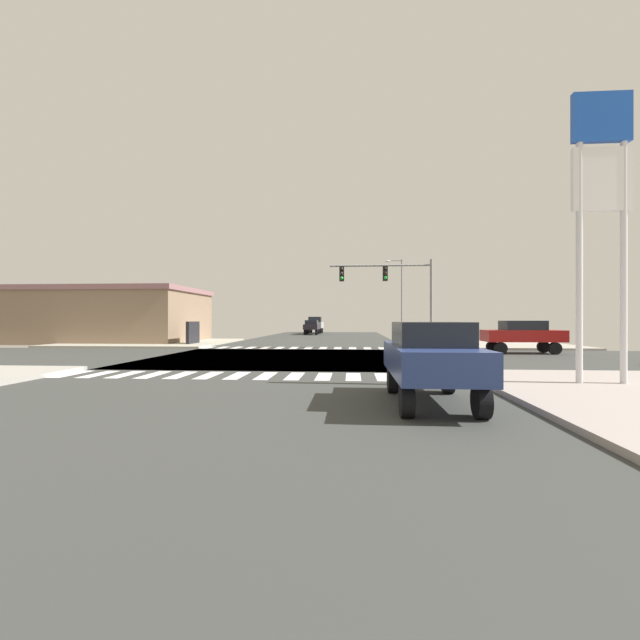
{
  "coord_description": "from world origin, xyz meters",
  "views": [
    {
      "loc": [
        3.2,
        -21.8,
        1.93
      ],
      "look_at": [
        1.33,
        3.3,
        1.92
      ],
      "focal_mm": 24.02,
      "sensor_mm": 36.0,
      "label": 1
    }
  ],
  "objects_px": {
    "traffic_signal_mast": "(390,282)",
    "sedan_trailing_3": "(312,326)",
    "gas_station_sign": "(601,183)",
    "sedan_farside_1": "(523,334)",
    "pickup_crossing_2": "(315,324)",
    "sedan_queued_2": "(430,355)",
    "street_lamp": "(399,291)",
    "bank_building": "(103,315)"
  },
  "relations": [
    {
      "from": "gas_station_sign",
      "to": "pickup_crossing_2",
      "type": "distance_m",
      "value": 50.11
    },
    {
      "from": "gas_station_sign",
      "to": "pickup_crossing_2",
      "type": "bearing_deg",
      "value": 104.19
    },
    {
      "from": "sedan_queued_2",
      "to": "sedan_trailing_3",
      "type": "distance_m",
      "value": 45.7
    },
    {
      "from": "gas_station_sign",
      "to": "sedan_farside_1",
      "type": "distance_m",
      "value": 13.78
    },
    {
      "from": "gas_station_sign",
      "to": "sedan_trailing_3",
      "type": "relative_size",
      "value": 1.94
    },
    {
      "from": "traffic_signal_mast",
      "to": "sedan_farside_1",
      "type": "xyz_separation_m",
      "value": [
        7.18,
        -4.02,
        -3.35
      ]
    },
    {
      "from": "gas_station_sign",
      "to": "sedan_trailing_3",
      "type": "height_order",
      "value": "gas_station_sign"
    },
    {
      "from": "traffic_signal_mast",
      "to": "sedan_queued_2",
      "type": "xyz_separation_m",
      "value": [
        -0.79,
        -19.33,
        -3.35
      ]
    },
    {
      "from": "street_lamp",
      "to": "sedan_trailing_3",
      "type": "bearing_deg",
      "value": 129.45
    },
    {
      "from": "traffic_signal_mast",
      "to": "sedan_farside_1",
      "type": "relative_size",
      "value": 1.62
    },
    {
      "from": "sedan_farside_1",
      "to": "sedan_trailing_3",
      "type": "xyz_separation_m",
      "value": [
        -14.97,
        29.85,
        0.0
      ]
    },
    {
      "from": "bank_building",
      "to": "sedan_trailing_3",
      "type": "distance_m",
      "value": 25.54
    },
    {
      "from": "sedan_farside_1",
      "to": "sedan_trailing_3",
      "type": "relative_size",
      "value": 1.0
    },
    {
      "from": "gas_station_sign",
      "to": "pickup_crossing_2",
      "type": "height_order",
      "value": "gas_station_sign"
    },
    {
      "from": "traffic_signal_mast",
      "to": "street_lamp",
      "type": "relative_size",
      "value": 0.88
    },
    {
      "from": "street_lamp",
      "to": "sedan_farside_1",
      "type": "distance_m",
      "value": 18.84
    },
    {
      "from": "traffic_signal_mast",
      "to": "sedan_trailing_3",
      "type": "bearing_deg",
      "value": 106.79
    },
    {
      "from": "bank_building",
      "to": "sedan_queued_2",
      "type": "height_order",
      "value": "bank_building"
    },
    {
      "from": "pickup_crossing_2",
      "to": "sedan_trailing_3",
      "type": "xyz_separation_m",
      "value": [
        0.0,
        -5.87,
        -0.17
      ]
    },
    {
      "from": "street_lamp",
      "to": "bank_building",
      "type": "height_order",
      "value": "street_lamp"
    },
    {
      "from": "sedan_trailing_3",
      "to": "sedan_queued_2",
      "type": "bearing_deg",
      "value": 98.81
    },
    {
      "from": "traffic_signal_mast",
      "to": "pickup_crossing_2",
      "type": "bearing_deg",
      "value": 103.81
    },
    {
      "from": "gas_station_sign",
      "to": "street_lamp",
      "type": "height_order",
      "value": "gas_station_sign"
    },
    {
      "from": "traffic_signal_mast",
      "to": "sedan_trailing_3",
      "type": "distance_m",
      "value": 27.19
    },
    {
      "from": "traffic_signal_mast",
      "to": "street_lamp",
      "type": "xyz_separation_m",
      "value": [
        2.14,
        13.76,
        0.28
      ]
    },
    {
      "from": "gas_station_sign",
      "to": "sedan_trailing_3",
      "type": "xyz_separation_m",
      "value": [
        -12.24,
        42.52,
        -4.68
      ]
    },
    {
      "from": "sedan_farside_1",
      "to": "sedan_trailing_3",
      "type": "bearing_deg",
      "value": -153.37
    },
    {
      "from": "gas_station_sign",
      "to": "sedan_queued_2",
      "type": "height_order",
      "value": "gas_station_sign"
    },
    {
      "from": "traffic_signal_mast",
      "to": "sedan_trailing_3",
      "type": "relative_size",
      "value": 1.62
    },
    {
      "from": "sedan_farside_1",
      "to": "pickup_crossing_2",
      "type": "xyz_separation_m",
      "value": [
        -14.97,
        35.72,
        0.17
      ]
    },
    {
      "from": "street_lamp",
      "to": "sedan_trailing_3",
      "type": "xyz_separation_m",
      "value": [
        -9.93,
        12.07,
        -3.64
      ]
    },
    {
      "from": "gas_station_sign",
      "to": "sedan_trailing_3",
      "type": "distance_m",
      "value": 44.49
    },
    {
      "from": "bank_building",
      "to": "sedan_farside_1",
      "type": "relative_size",
      "value": 4.11
    },
    {
      "from": "traffic_signal_mast",
      "to": "bank_building",
      "type": "relative_size",
      "value": 0.39
    },
    {
      "from": "traffic_signal_mast",
      "to": "gas_station_sign",
      "type": "height_order",
      "value": "gas_station_sign"
    },
    {
      "from": "gas_station_sign",
      "to": "sedan_farside_1",
      "type": "xyz_separation_m",
      "value": [
        2.73,
        12.67,
        -4.68
      ]
    },
    {
      "from": "sedan_trailing_3",
      "to": "bank_building",
      "type": "bearing_deg",
      "value": 50.37
    },
    {
      "from": "bank_building",
      "to": "sedan_farside_1",
      "type": "xyz_separation_m",
      "value": [
        31.24,
        -10.2,
        -1.2
      ]
    },
    {
      "from": "sedan_trailing_3",
      "to": "traffic_signal_mast",
      "type": "bearing_deg",
      "value": 106.79
    },
    {
      "from": "pickup_crossing_2",
      "to": "sedan_trailing_3",
      "type": "height_order",
      "value": "pickup_crossing_2"
    },
    {
      "from": "gas_station_sign",
      "to": "sedan_farside_1",
      "type": "height_order",
      "value": "gas_station_sign"
    },
    {
      "from": "gas_station_sign",
      "to": "sedan_farside_1",
      "type": "relative_size",
      "value": 1.94
    }
  ]
}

